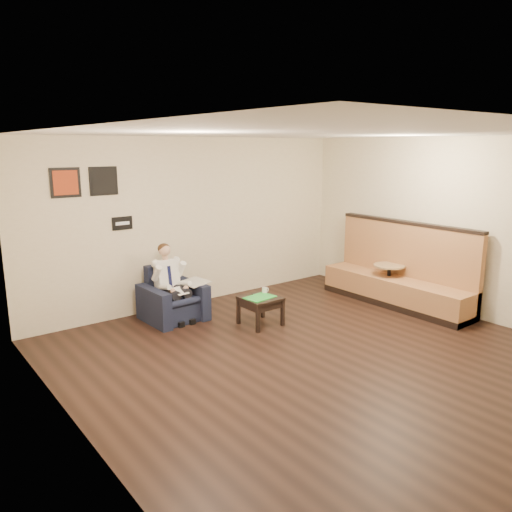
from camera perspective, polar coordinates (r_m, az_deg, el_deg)
ground at (r=6.59m, az=7.24°, el=-11.39°), size 6.00×6.00×0.00m
wall_back at (r=8.50m, az=-6.95°, el=3.89°), size 6.00×0.02×2.80m
wall_left at (r=4.59m, az=-19.86°, el=-4.11°), size 0.02×6.00×2.80m
wall_right at (r=8.53m, az=21.95°, el=3.11°), size 0.02×6.00×2.80m
ceiling at (r=6.03m, az=7.98°, el=13.75°), size 6.00×6.00×0.02m
seating_sign at (r=7.89m, az=-15.04°, el=3.64°), size 0.32×0.02×0.20m
art_print_left at (r=7.55m, az=-20.95°, el=7.84°), size 0.42×0.03×0.42m
art_print_right at (r=7.73m, az=-17.03°, el=8.20°), size 0.42×0.03×0.42m
armchair at (r=7.85m, az=-9.47°, el=-4.30°), size 0.88×0.88×0.82m
seated_man at (r=7.72m, az=-9.11°, el=-3.40°), size 0.57×0.83×1.13m
lap_papers at (r=7.66m, az=-8.74°, el=-3.96°), size 0.22×0.29×0.01m
newspaper at (r=7.91m, az=-7.04°, el=-2.98°), size 0.40×0.48×0.01m
side_table at (r=7.57m, az=0.50°, el=-6.28°), size 0.54×0.54×0.44m
green_folder at (r=7.47m, az=0.43°, el=-4.74°), size 0.48×0.37×0.01m
coffee_mug at (r=7.69m, az=0.98°, el=-3.94°), size 0.08×0.08×0.09m
smartphone at (r=7.65m, az=0.06°, el=-4.34°), size 0.15×0.09×0.01m
banquette at (r=8.74m, az=15.81°, el=-0.97°), size 0.65×2.71×1.39m
cafe_table at (r=8.93m, az=14.88°, el=-3.04°), size 0.57×0.57×0.66m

